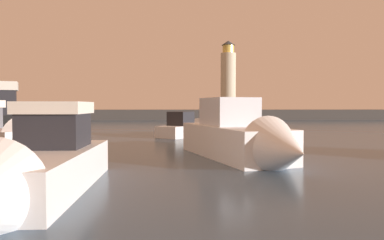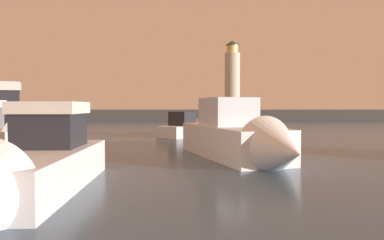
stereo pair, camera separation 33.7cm
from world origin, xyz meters
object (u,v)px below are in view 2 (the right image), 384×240
object	(u,v)px
motorboat_2	(1,135)
motorboat_4	(242,139)
lighthouse	(232,77)
motorboat_0	(192,128)
motorboat_5	(20,171)

from	to	relation	value
motorboat_2	motorboat_4	xyz separation A→B (m)	(11.81, -3.30, 0.11)
lighthouse	motorboat_4	world-z (taller)	lighthouse
motorboat_0	motorboat_2	xyz separation A→B (m)	(-9.82, -9.49, 0.23)
motorboat_2	motorboat_5	xyz separation A→B (m)	(5.47, -9.74, -0.08)
motorboat_0	motorboat_4	distance (m)	12.95
lighthouse	motorboat_2	xyz separation A→B (m)	(-16.81, -41.53, -6.22)
motorboat_0	motorboat_5	distance (m)	19.71
lighthouse	motorboat_0	world-z (taller)	lighthouse
motorboat_4	motorboat_5	bearing A→B (deg)	-134.56
lighthouse	motorboat_4	bearing A→B (deg)	-96.36
motorboat_4	motorboat_5	xyz separation A→B (m)	(-6.34, -6.44, -0.18)
lighthouse	motorboat_5	world-z (taller)	lighthouse
motorboat_5	motorboat_0	bearing A→B (deg)	77.27
motorboat_0	motorboat_2	size ratio (longest dim) A/B	0.69
motorboat_2	motorboat_4	world-z (taller)	motorboat_4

